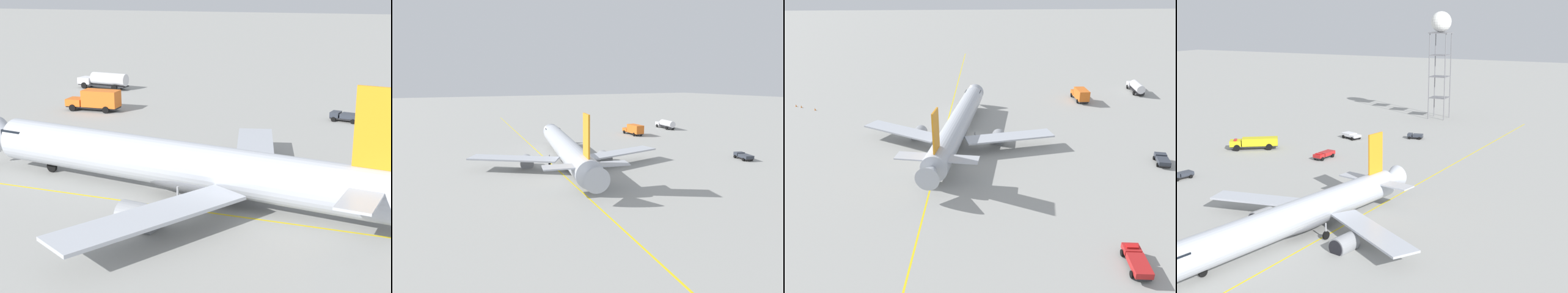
{
  "view_description": "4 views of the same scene",
  "coord_description": "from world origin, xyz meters",
  "views": [
    {
      "loc": [
        -50.21,
        -16.29,
        18.68
      ],
      "look_at": [
        0.38,
        -1.81,
        3.87
      ],
      "focal_mm": 54.82,
      "sensor_mm": 36.0,
      "label": 1
    },
    {
      "loc": [
        -24.76,
        -57.57,
        15.6
      ],
      "look_at": [
        1.61,
        -2.67,
        3.19
      ],
      "focal_mm": 29.41,
      "sensor_mm": 36.0,
      "label": 2
    },
    {
      "loc": [
        -2.52,
        -69.3,
        28.73
      ],
      "look_at": [
        0.98,
        -14.0,
        3.91
      ],
      "focal_mm": 35.25,
      "sensor_mm": 36.0,
      "label": 3
    },
    {
      "loc": [
        -42.23,
        56.01,
        28.55
      ],
      "look_at": [
        4.49,
        -36.55,
        4.04
      ],
      "focal_mm": 51.47,
      "sensor_mm": 36.0,
      "label": 4
    }
  ],
  "objects": [
    {
      "name": "ground_plane",
      "position": [
        0.0,
        0.0,
        0.0
      ],
      "size": [
        600.0,
        600.0,
        0.0
      ],
      "primitive_type": "plane",
      "color": "#9E9E99"
    },
    {
      "name": "airliner_main",
      "position": [
        -2.44,
        -1.48,
        2.74
      ],
      "size": [
        35.36,
        44.15,
        11.68
      ],
      "rotation": [
        0.0,
        0.0,
        1.37
      ],
      "color": "#B2B7C1",
      "rests_on": "ground_plane"
    },
    {
      "name": "pushback_tug_truck",
      "position": [
        20.38,
        -56.78,
        0.8
      ],
      "size": [
        5.17,
        3.8,
        1.3
      ],
      "rotation": [
        0.0,
        0.0,
        2.77
      ],
      "color": "#232326",
      "rests_on": "ground_plane"
    },
    {
      "name": "baggage_truck_truck",
      "position": [
        6.83,
        -63.5,
        0.71
      ],
      "size": [
        3.84,
        2.67,
        1.22
      ],
      "rotation": [
        0.0,
        0.0,
        0.21
      ],
      "color": "#232326",
      "rests_on": "ground_plane"
    },
    {
      "name": "ops_pickup_truck",
      "position": [
        16.23,
        -38.05,
        0.81
      ],
      "size": [
        2.57,
        5.25,
        1.41
      ],
      "rotation": [
        0.0,
        0.0,
        1.46
      ],
      "color": "#232326",
      "rests_on": "ground_plane"
    },
    {
      "name": "fire_tender_truck",
      "position": [
        33.83,
        -38.12,
        1.54
      ],
      "size": [
        9.91,
        8.08,
        2.5
      ],
      "rotation": [
        0.0,
        0.0,
        0.61
      ],
      "color": "#232326",
      "rests_on": "ground_plane"
    },
    {
      "name": "baggage_truck_truck_extra",
      "position": [
        31.29,
        -14.12,
        0.72
      ],
      "size": [
        2.88,
        4.31,
        1.22
      ],
      "rotation": [
        0.0,
        0.0,
        1.32
      ],
      "color": "#232326",
      "rests_on": "ground_plane"
    },
    {
      "name": "radar_tower",
      "position": [
        11.23,
        -91.37,
        25.27
      ],
      "size": [
        5.6,
        5.6,
        29.42
      ],
      "color": "slate",
      "rests_on": "ground_plane"
    },
    {
      "name": "taxiway_centreline",
      "position": [
        -5.5,
        -3.55,
        0.0
      ],
      "size": [
        14.01,
        179.27,
        0.01
      ],
      "rotation": [
        0.0,
        0.0,
        1.49
      ],
      "color": "yellow",
      "rests_on": "ground_plane"
    }
  ]
}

